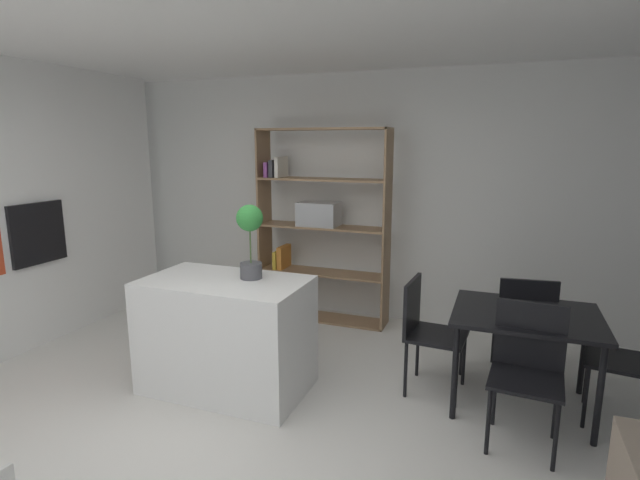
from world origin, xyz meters
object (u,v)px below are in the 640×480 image
object	(u,v)px
kitchen_island	(227,334)
potted_plant_on_island	(250,234)
dining_chair_island_side	(425,324)
dining_chair_far	(524,318)
dining_chair_window_side	(639,354)
open_bookshelf	(317,222)
dining_table	(526,323)
built_in_oven	(38,233)
dining_chair_near	(528,361)

from	to	relation	value
kitchen_island	potted_plant_on_island	distance (m)	0.85
potted_plant_on_island	dining_chair_island_side	distance (m)	1.57
dining_chair_island_side	dining_chair_far	size ratio (longest dim) A/B	1.00
dining_chair_island_side	dining_chair_window_side	bearing A→B (deg)	-87.07
dining_chair_far	open_bookshelf	bearing A→B (deg)	-26.74
kitchen_island	dining_table	bearing A→B (deg)	13.71
built_in_oven	dining_table	bearing A→B (deg)	5.05
dining_table	dining_chair_window_side	distance (m)	0.75
dining_table	dining_chair_near	world-z (taller)	dining_chair_near
open_bookshelf	dining_chair_island_side	size ratio (longest dim) A/B	2.34
dining_table	dining_chair_window_side	xyz separation A→B (m)	(0.74, -0.01, -0.12)
built_in_oven	dining_chair_far	xyz separation A→B (m)	(4.41, 0.84, -0.57)
open_bookshelf	dining_chair_island_side	xyz separation A→B (m)	(1.40, -1.22, -0.56)
open_bookshelf	dining_chair_window_side	bearing A→B (deg)	-23.41
dining_chair_island_side	dining_chair_far	xyz separation A→B (m)	(0.75, 0.44, 0.00)
open_bookshelf	dining_chair_window_side	distance (m)	3.18
kitchen_island	dining_table	world-z (taller)	kitchen_island
dining_chair_window_side	dining_table	bearing A→B (deg)	-82.73
dining_chair_near	dining_chair_window_side	distance (m)	0.85
dining_table	dining_chair_near	bearing A→B (deg)	-89.02
potted_plant_on_island	dining_chair_window_side	world-z (taller)	potted_plant_on_island
open_bookshelf	dining_chair_near	xyz separation A→B (m)	(2.14, -1.67, -0.56)
kitchen_island	dining_chair_far	bearing A→B (deg)	23.93
dining_chair_island_side	dining_chair_window_side	xyz separation A→B (m)	(1.47, -0.02, -0.01)
dining_chair_island_side	potted_plant_on_island	bearing A→B (deg)	112.00
potted_plant_on_island	dining_chair_far	distance (m)	2.36
open_bookshelf	dining_chair_near	size ratio (longest dim) A/B	2.27
dining_chair_window_side	kitchen_island	bearing A→B (deg)	-71.48
built_in_oven	dining_chair_island_side	bearing A→B (deg)	6.16
kitchen_island	dining_chair_far	size ratio (longest dim) A/B	1.42
dining_chair_near	built_in_oven	bearing A→B (deg)	-176.35
dining_chair_near	dining_chair_far	world-z (taller)	dining_chair_near
dining_chair_island_side	dining_table	bearing A→B (deg)	-86.75
potted_plant_on_island	open_bookshelf	distance (m)	1.67
dining_table	dining_chair_island_side	size ratio (longest dim) A/B	1.14
potted_plant_on_island	open_bookshelf	bearing A→B (deg)	92.57
open_bookshelf	dining_table	xyz separation A→B (m)	(2.13, -1.23, -0.45)
potted_plant_on_island	dining_chair_far	bearing A→B (deg)	23.06
open_bookshelf	dining_chair_near	bearing A→B (deg)	-38.04
potted_plant_on_island	built_in_oven	bearing A→B (deg)	179.02
dining_chair_island_side	dining_chair_far	world-z (taller)	dining_chair_island_side
kitchen_island	open_bookshelf	world-z (taller)	open_bookshelf
dining_chair_far	dining_chair_window_side	size ratio (longest dim) A/B	1.00
dining_chair_island_side	dining_chair_far	distance (m)	0.87
potted_plant_on_island	dining_chair_near	size ratio (longest dim) A/B	0.63
potted_plant_on_island	kitchen_island	bearing A→B (deg)	-146.84
dining_chair_island_side	dining_chair_near	xyz separation A→B (m)	(0.74, -0.45, 0.01)
kitchen_island	dining_table	distance (m)	2.31
dining_chair_island_side	built_in_oven	bearing A→B (deg)	99.90
open_bookshelf	kitchen_island	bearing A→B (deg)	-93.33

